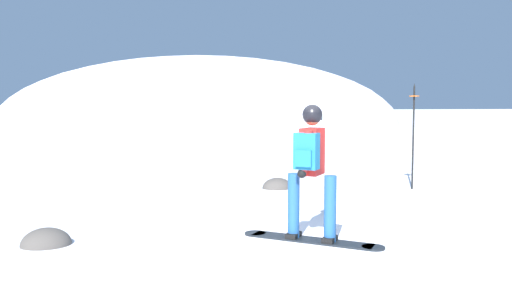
# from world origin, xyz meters

# --- Properties ---
(ground_plane) EXTENTS (300.00, 300.00, 0.00)m
(ground_plane) POSITION_xyz_m (0.00, 0.00, 0.00)
(ground_plane) COLOR white
(ridge_peak_main) EXTENTS (30.25, 27.23, 10.73)m
(ridge_peak_main) POSITION_xyz_m (3.18, 34.21, 0.00)
(ridge_peak_main) COLOR white
(ridge_peak_main) RESTS_ON ground
(snowboarder_main) EXTENTS (1.50, 1.25, 1.71)m
(snowboarder_main) POSITION_xyz_m (-0.00, -0.09, 0.92)
(snowboarder_main) COLOR black
(snowboarder_main) RESTS_ON ground
(piste_marker_near) EXTENTS (0.20, 0.20, 2.14)m
(piste_marker_near) POSITION_xyz_m (3.34, 3.26, 1.21)
(piste_marker_near) COLOR black
(piste_marker_near) RESTS_ON ground
(rock_mid) EXTENTS (0.60, 0.51, 0.42)m
(rock_mid) POSITION_xyz_m (-3.20, 0.50, 0.00)
(rock_mid) COLOR #4C4742
(rock_mid) RESTS_ON ground
(rock_small) EXTENTS (0.62, 0.53, 0.43)m
(rock_small) POSITION_xyz_m (0.70, 3.97, 0.00)
(rock_small) COLOR #4C4742
(rock_small) RESTS_ON ground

